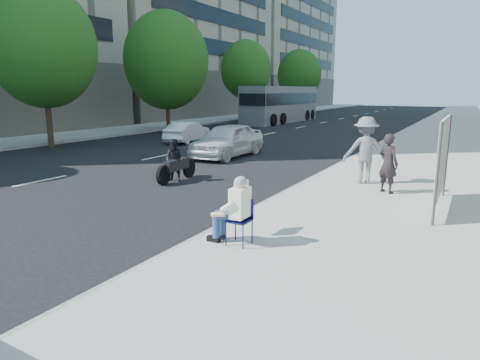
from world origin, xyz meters
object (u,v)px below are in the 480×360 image
Objects in this scene: jogger at (365,150)px; bus at (281,105)px; protest_banner at (442,158)px; white_sedan_near at (227,140)px; motorcycle at (175,162)px; seated_protester at (235,206)px; pedestrian_woman at (388,163)px; white_sedan_mid at (187,132)px.

bus is at bearing -83.10° from jogger.
protest_banner reaches higher than jogger.
motorcycle is at bearing -77.39° from white_sedan_near.
white_sedan_near is at bearing 121.18° from seated_protester.
pedestrian_woman is 8.92m from white_sedan_near.
white_sedan_near is at bearing 98.75° from motorcycle.
white_sedan_near is at bearing 149.05° from protest_banner.
motorcycle is (1.22, -5.46, -0.12)m from white_sedan_near.
white_sedan_mid is at bearing 128.65° from seated_protester.
white_sedan_near is at bearing -71.96° from bus.
motorcycle is at bearing 179.72° from protest_banner.
pedestrian_woman is 29.04m from bus.
bus is at bearing 102.39° from motorcycle.
pedestrian_woman is at bearing 140.16° from white_sedan_mid.
jogger is 0.46× the size of white_sedan_near.
motorcycle is at bearing 38.12° from pedestrian_woman.
motorcycle is at bearing -1.88° from jogger.
pedestrian_woman is at bearing -59.75° from bus.
white_sedan_near is at bearing -48.02° from jogger.
white_sedan_near is 5.60m from motorcycle.
white_sedan_mid is at bearing 146.86° from protest_banner.
jogger is 0.67× the size of protest_banner.
protest_banner is at bearing 169.88° from pedestrian_woman.
protest_banner is 0.25× the size of bus.
pedestrian_woman is (1.74, 5.59, 0.11)m from seated_protester.
jogger is 1.00× the size of motorcycle.
white_sedan_mid is at bearing -52.81° from jogger.
bus reaches higher than jogger.
seated_protester is 5.48m from protest_banner.
protest_banner reaches higher than white_sedan_mid.
white_sedan_near is (-6.91, 3.40, -0.41)m from jogger.
pedestrian_woman reaches higher than white_sedan_near.
bus is (-1.57, 17.27, 1.05)m from white_sedan_mid.
jogger reaches higher than pedestrian_woman.
jogger is at bearing -60.31° from bus.
pedestrian_woman is at bearing 5.67° from motorcycle.
motorcycle is 27.52m from bus.
white_sedan_near is 0.37× the size of bus.
pedestrian_woman is 0.81× the size of motorcycle.
protest_banner is at bearing 139.48° from white_sedan_mid.
white_sedan_mid is at bearing -83.86° from bus.
white_sedan_mid is 10.98m from motorcycle.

